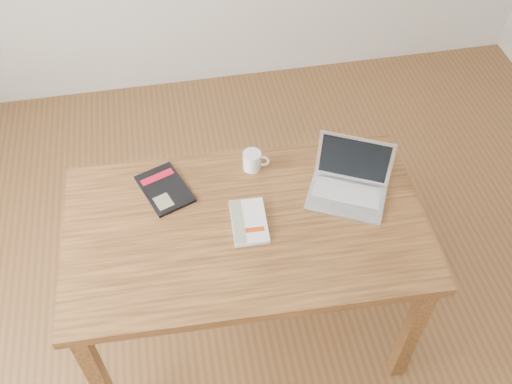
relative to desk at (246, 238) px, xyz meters
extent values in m
plane|color=brown|center=(0.16, -0.16, -0.66)|extent=(4.00, 4.00, 0.00)
cube|color=brown|center=(0.00, 0.00, 0.07)|extent=(1.36, 0.81, 0.04)
cube|color=brown|center=(-0.62, -0.30, -0.31)|extent=(0.06, 0.06, 0.71)
cube|color=brown|center=(0.59, -0.35, -0.31)|extent=(0.06, 0.06, 0.71)
cube|color=brown|center=(-0.59, 0.35, -0.31)|extent=(0.06, 0.06, 0.71)
cube|color=brown|center=(0.62, 0.30, -0.31)|extent=(0.06, 0.06, 0.71)
cube|color=silver|center=(0.01, 0.00, 0.10)|extent=(0.14, 0.21, 0.01)
cube|color=white|center=(0.01, 0.00, 0.10)|extent=(0.14, 0.21, 0.02)
cube|color=gray|center=(-0.03, 0.00, 0.11)|extent=(0.05, 0.20, 0.00)
cube|color=red|center=(0.03, -0.05, 0.11)|extent=(0.07, 0.02, 0.00)
cube|color=black|center=(-0.28, 0.22, 0.10)|extent=(0.23, 0.27, 0.01)
cube|color=#B60D23|center=(-0.30, 0.28, 0.10)|extent=(0.14, 0.08, 0.00)
cube|color=gray|center=(-0.29, 0.15, 0.10)|extent=(0.08, 0.09, 0.00)
cube|color=silver|center=(0.40, 0.05, 0.10)|extent=(0.35, 0.31, 0.01)
cube|color=silver|center=(0.41, 0.07, 0.10)|extent=(0.27, 0.20, 0.00)
cube|color=#BCBCC1|center=(0.37, -0.01, 0.10)|extent=(0.10, 0.08, 0.00)
cube|color=silver|center=(0.45, 0.15, 0.20)|extent=(0.27, 0.16, 0.19)
cube|color=black|center=(0.45, 0.15, 0.20)|extent=(0.24, 0.14, 0.17)
cylinder|color=white|center=(0.07, 0.28, 0.13)|extent=(0.07, 0.07, 0.08)
cylinder|color=black|center=(0.07, 0.28, 0.16)|extent=(0.06, 0.06, 0.01)
torus|color=white|center=(0.12, 0.27, 0.13)|extent=(0.05, 0.02, 0.05)
camera|label=1|loc=(-0.20, -1.26, 1.75)|focal=40.00mm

